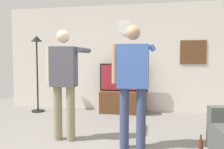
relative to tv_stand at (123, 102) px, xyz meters
The scene contains 8 objects.
back_wall 1.14m from the tv_stand, 90.89° to the left, with size 6.40×0.10×2.70m, color silver.
tv_stand is the anchor object (origin of this frame).
television 0.61m from the tv_stand, 90.00° to the left, with size 1.19×0.07×0.68m.
wall_clock 1.87m from the tv_stand, 90.00° to the left, with size 0.33×0.33×0.03m, color white.
framed_picture 2.08m from the tv_stand, 10.10° to the left, with size 0.61×0.04×0.57m, color brown.
floor_lamp 2.42m from the tv_stand, behind, with size 0.32×0.32×1.90m.
person_standing_nearer_lamp 2.32m from the tv_stand, 107.79° to the right, with size 0.59×0.78×1.81m.
person_standing_nearer_couch 2.41m from the tv_stand, 77.88° to the right, with size 0.64×0.78×1.83m.
Camera 1 is at (0.86, -3.11, 1.37)m, focal length 37.90 mm.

